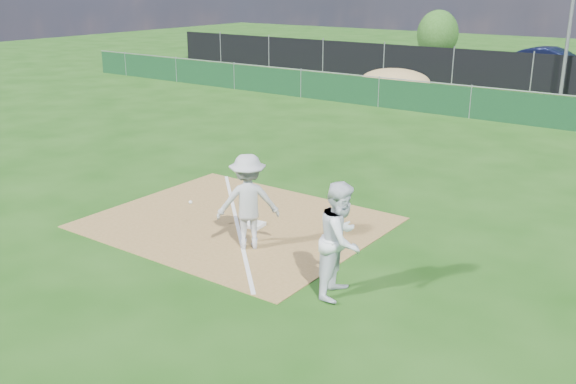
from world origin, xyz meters
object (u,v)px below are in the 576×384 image
object	(u,v)px
car_mid	(552,63)
car_left	(431,57)
runner	(341,239)
tree_left	(438,34)
play_at_first	(248,202)
light_pole	(572,6)
first_base	(255,225)

from	to	relation	value
car_mid	car_left	bearing A→B (deg)	98.75
runner	tree_left	distance (m)	35.30
runner	tree_left	size ratio (longest dim) A/B	0.62
play_at_first	tree_left	distance (m)	33.88
light_pole	runner	world-z (taller)	light_pole
first_base	car_left	size ratio (longest dim) A/B	0.09
play_at_first	runner	xyz separation A→B (m)	(2.53, -0.63, 0.02)
first_base	tree_left	bearing A→B (deg)	106.79
runner	tree_left	xyz separation A→B (m)	(-12.61, 32.96, 0.67)
first_base	play_at_first	distance (m)	1.46
runner	car_left	distance (m)	30.33
car_mid	light_pole	bearing A→B (deg)	-155.02
first_base	car_left	xyz separation A→B (m)	(-7.82, 26.70, 0.63)
light_pole	car_mid	world-z (taller)	light_pole
runner	first_base	bearing A→B (deg)	51.98
car_left	car_mid	xyz separation A→B (m)	(6.96, 0.36, 0.13)
light_pole	tree_left	bearing A→B (deg)	137.18
light_pole	tree_left	xyz separation A→B (m)	(-10.49, 9.72, -2.32)
play_at_first	runner	bearing A→B (deg)	-13.93
first_base	tree_left	xyz separation A→B (m)	(-9.47, 31.39, 1.62)
play_at_first	light_pole	bearing A→B (deg)	88.99
car_mid	tree_left	distance (m)	9.68
light_pole	first_base	bearing A→B (deg)	-92.68
car_left	light_pole	bearing A→B (deg)	-138.90
runner	car_left	bearing A→B (deg)	9.78
car_left	runner	bearing A→B (deg)	-178.04
light_pole	car_mid	size ratio (longest dim) A/B	1.63
first_base	runner	distance (m)	3.64
car_left	play_at_first	bearing A→B (deg)	177.73
light_pole	runner	size ratio (longest dim) A/B	3.97
first_base	tree_left	size ratio (longest dim) A/B	0.12
car_mid	play_at_first	bearing A→B (deg)	-171.17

